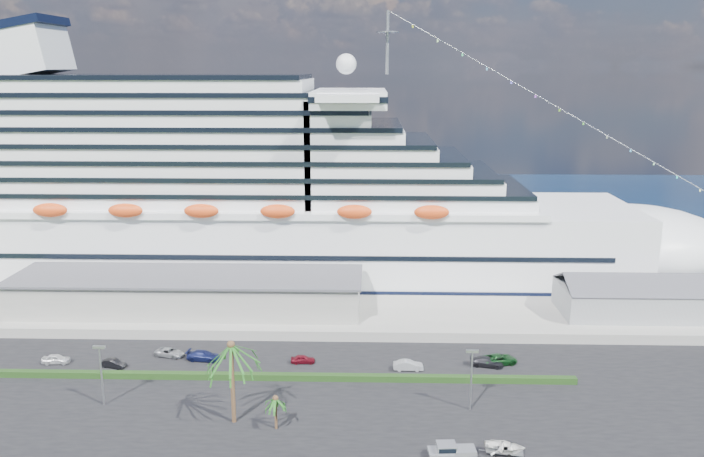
{
  "coord_description": "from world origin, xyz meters",
  "views": [
    {
      "loc": [
        6.91,
        -73.54,
        43.43
      ],
      "look_at": [
        4.07,
        30.0,
        18.97
      ],
      "focal_mm": 35.0,
      "sensor_mm": 36.0,
      "label": 1
    }
  ],
  "objects_px": {
    "cruise_ship": "(232,201)",
    "pickup_truck": "(451,451)",
    "parked_car_3": "(204,356)",
    "boat_trailer": "(505,447)"
  },
  "relations": [
    {
      "from": "cruise_ship",
      "to": "pickup_truck",
      "type": "relative_size",
      "value": 34.79
    },
    {
      "from": "cruise_ship",
      "to": "pickup_truck",
      "type": "xyz_separation_m",
      "value": [
        37.76,
        -67.66,
        -15.53
      ]
    },
    {
      "from": "pickup_truck",
      "to": "cruise_ship",
      "type": "bearing_deg",
      "value": 119.16
    },
    {
      "from": "pickup_truck",
      "to": "parked_car_3",
      "type": "bearing_deg",
      "value": 143.01
    },
    {
      "from": "cruise_ship",
      "to": "boat_trailer",
      "type": "bearing_deg",
      "value": -56.58
    },
    {
      "from": "parked_car_3",
      "to": "pickup_truck",
      "type": "distance_m",
      "value": 43.08
    },
    {
      "from": "pickup_truck",
      "to": "boat_trailer",
      "type": "relative_size",
      "value": 1.01
    },
    {
      "from": "boat_trailer",
      "to": "cruise_ship",
      "type": "bearing_deg",
      "value": 123.42
    },
    {
      "from": "boat_trailer",
      "to": "pickup_truck",
      "type": "bearing_deg",
      "value": -170.63
    },
    {
      "from": "boat_trailer",
      "to": "parked_car_3",
      "type": "bearing_deg",
      "value": 148.51
    }
  ]
}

